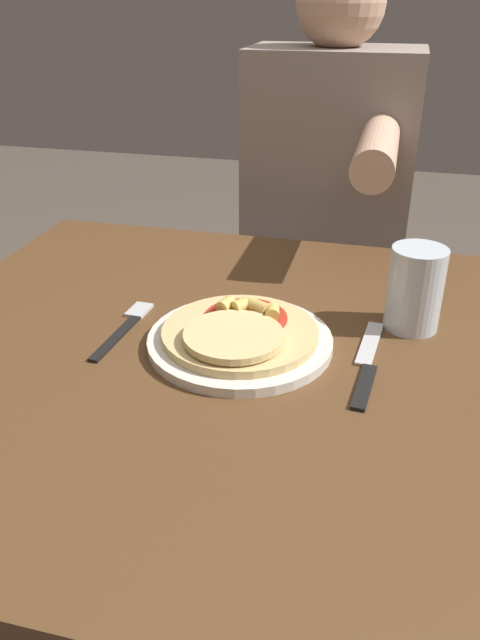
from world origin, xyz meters
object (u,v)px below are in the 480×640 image
object	(u,v)px
plate	(240,341)
pizza	(239,331)
drinking_glass	(415,289)
fork	(126,326)
dining_table	(269,426)
person_diner	(327,216)
knife	(367,363)

from	to	relation	value
plate	pizza	bearing A→B (deg)	-87.20
pizza	drinking_glass	bearing A→B (deg)	27.34
fork	plate	bearing A→B (deg)	-3.02
fork	drinking_glass	xyz separation A→B (m)	(0.40, 0.10, 0.06)
dining_table	drinking_glass	bearing A→B (deg)	36.27
drinking_glass	person_diner	distance (m)	0.57
knife	pizza	bearing A→B (deg)	178.46
knife	dining_table	bearing A→B (deg)	-175.47
dining_table	knife	xyz separation A→B (m)	(0.13, 0.01, 0.12)
pizza	fork	distance (m)	0.18
fork	knife	distance (m)	0.35
drinking_glass	person_diner	size ratio (longest dim) A/B	0.10
dining_table	fork	bearing A→B (deg)	172.88
dining_table	drinking_glass	world-z (taller)	drinking_glass
drinking_glass	pizza	bearing A→B (deg)	-152.66
pizza	fork	world-z (taller)	pizza
pizza	person_diner	world-z (taller)	person_diner
plate	dining_table	bearing A→B (deg)	-21.35
dining_table	fork	size ratio (longest dim) A/B	6.14
knife	person_diner	world-z (taller)	person_diner
dining_table	knife	distance (m)	0.17
dining_table	person_diner	xyz separation A→B (m)	(-0.01, 0.66, 0.09)
plate	drinking_glass	xyz separation A→B (m)	(0.23, 0.11, 0.05)
fork	person_diner	xyz separation A→B (m)	(0.22, 0.64, -0.03)
fork	drinking_glass	size ratio (longest dim) A/B	1.45
pizza	drinking_glass	size ratio (longest dim) A/B	1.77
fork	drinking_glass	world-z (taller)	drinking_glass
pizza	drinking_glass	world-z (taller)	drinking_glass
knife	person_diner	xyz separation A→B (m)	(-0.13, 0.65, -0.03)
dining_table	fork	world-z (taller)	fork
fork	knife	xyz separation A→B (m)	(0.35, -0.02, 0.00)
fork	person_diner	bearing A→B (deg)	71.22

